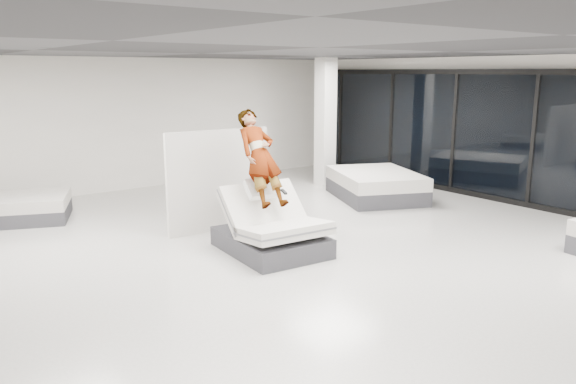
# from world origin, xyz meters

# --- Properties ---
(room) EXTENTS (14.00, 14.04, 3.20)m
(room) POSITION_xyz_m (0.00, 0.00, 1.60)
(room) COLOR beige
(room) RESTS_ON ground
(hero_bed) EXTENTS (1.48, 1.87, 1.16)m
(hero_bed) POSITION_xyz_m (-0.28, 0.82, 0.34)
(hero_bed) COLOR #333337
(hero_bed) RESTS_ON floor
(person) EXTENTS (0.78, 1.73, 1.37)m
(person) POSITION_xyz_m (-0.25, 1.16, 1.20)
(person) COLOR slate
(person) RESTS_ON hero_bed
(remote) EXTENTS (0.06, 0.15, 0.08)m
(remote) POSITION_xyz_m (-0.06, 0.79, 0.98)
(remote) COLOR black
(remote) RESTS_ON person
(divider_panel) EXTENTS (2.03, 0.17, 1.85)m
(divider_panel) POSITION_xyz_m (-0.27, 2.49, 0.92)
(divider_panel) COLOR silver
(divider_panel) RESTS_ON floor
(flat_bed_right_far) EXTENTS (2.46, 2.75, 0.62)m
(flat_bed_right_far) POSITION_xyz_m (3.90, 2.59, 0.31)
(flat_bed_right_far) COLOR #333337
(flat_bed_right_far) RESTS_ON floor
(flat_bed_left_far) EXTENTS (2.19, 1.94, 0.50)m
(flat_bed_left_far) POSITION_xyz_m (-3.10, 5.39, 0.25)
(flat_bed_left_far) COLOR #333337
(flat_bed_left_far) RESTS_ON floor
(column) EXTENTS (0.40, 0.40, 3.20)m
(column) POSITION_xyz_m (4.00, 4.50, 1.60)
(column) COLOR silver
(column) RESTS_ON floor
(storefront_glazing) EXTENTS (0.12, 13.40, 2.92)m
(storefront_glazing) POSITION_xyz_m (5.90, 0.00, 1.45)
(storefront_glazing) COLOR #1C2430
(storefront_glazing) RESTS_ON floor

